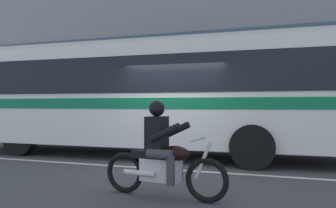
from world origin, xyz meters
TOP-DOWN VIEW (x-y plane):
  - ground_plane at (0.00, 0.00)m, footprint 60.00×60.00m
  - sidewalk_curb at (0.00, 5.10)m, footprint 28.00×3.80m
  - lane_center_stripe at (0.00, -0.60)m, footprint 26.60×0.14m
  - office_building_facade at (0.00, 7.39)m, footprint 28.00×0.89m
  - transit_bus at (-1.22, 1.19)m, footprint 11.42×2.83m
  - motorcycle_with_rider at (0.71, -2.83)m, footprint 2.14×0.65m
  - fire_hydrant at (-0.62, 4.12)m, footprint 0.22×0.30m

SIDE VIEW (x-z plane):
  - ground_plane at x=0.00m, z-range 0.00..0.00m
  - lane_center_stripe at x=0.00m, z-range 0.00..0.01m
  - sidewalk_curb at x=0.00m, z-range 0.00..0.15m
  - fire_hydrant at x=-0.62m, z-range 0.14..0.89m
  - motorcycle_with_rider at x=0.71m, z-range -0.13..1.44m
  - transit_bus at x=-1.22m, z-range 0.27..3.49m
  - office_building_facade at x=0.00m, z-range 0.01..11.89m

